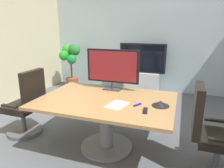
{
  "coord_description": "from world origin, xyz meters",
  "views": [
    {
      "loc": [
        1.07,
        -2.3,
        1.73
      ],
      "look_at": [
        0.11,
        0.5,
        0.91
      ],
      "focal_mm": 33.32,
      "sensor_mm": 36.0,
      "label": 1
    }
  ],
  "objects_px": {
    "potted_plant": "(71,60)",
    "conference_phone": "(161,104)",
    "conference_table": "(106,111)",
    "remote_control": "(145,111)",
    "office_chair_right": "(210,138)",
    "wall_display_unit": "(142,76)",
    "office_chair_left": "(27,108)",
    "tv_monitor": "(113,67)"
  },
  "relations": [
    {
      "from": "tv_monitor",
      "to": "conference_phone",
      "type": "xyz_separation_m",
      "value": [
        0.81,
        -0.49,
        -0.33
      ]
    },
    {
      "from": "conference_table",
      "to": "office_chair_right",
      "type": "bearing_deg",
      "value": -4.34
    },
    {
      "from": "conference_table",
      "to": "potted_plant",
      "type": "bearing_deg",
      "value": 128.42
    },
    {
      "from": "tv_monitor",
      "to": "office_chair_left",
      "type": "bearing_deg",
      "value": -158.07
    },
    {
      "from": "conference_table",
      "to": "office_chair_right",
      "type": "distance_m",
      "value": 1.36
    },
    {
      "from": "conference_table",
      "to": "conference_phone",
      "type": "xyz_separation_m",
      "value": [
        0.74,
        -0.02,
        0.22
      ]
    },
    {
      "from": "potted_plant",
      "to": "wall_display_unit",
      "type": "bearing_deg",
      "value": 7.32
    },
    {
      "from": "office_chair_left",
      "to": "potted_plant",
      "type": "bearing_deg",
      "value": -164.28
    },
    {
      "from": "potted_plant",
      "to": "remote_control",
      "type": "distance_m",
      "value": 3.82
    },
    {
      "from": "office_chair_left",
      "to": "tv_monitor",
      "type": "relative_size",
      "value": 1.3
    },
    {
      "from": "conference_table",
      "to": "potted_plant",
      "type": "xyz_separation_m",
      "value": [
        -2.01,
        2.54,
        0.25
      ]
    },
    {
      "from": "potted_plant",
      "to": "conference_phone",
      "type": "height_order",
      "value": "potted_plant"
    },
    {
      "from": "office_chair_right",
      "to": "potted_plant",
      "type": "xyz_separation_m",
      "value": [
        -3.36,
        2.64,
        0.37
      ]
    },
    {
      "from": "conference_table",
      "to": "wall_display_unit",
      "type": "relative_size",
      "value": 1.42
    },
    {
      "from": "tv_monitor",
      "to": "conference_phone",
      "type": "relative_size",
      "value": 3.82
    },
    {
      "from": "office_chair_left",
      "to": "conference_table",
      "type": "bearing_deg",
      "value": 93.44
    },
    {
      "from": "office_chair_left",
      "to": "office_chair_right",
      "type": "bearing_deg",
      "value": 90.24
    },
    {
      "from": "wall_display_unit",
      "to": "potted_plant",
      "type": "bearing_deg",
      "value": -172.68
    },
    {
      "from": "conference_table",
      "to": "conference_phone",
      "type": "relative_size",
      "value": 8.47
    },
    {
      "from": "office_chair_right",
      "to": "remote_control",
      "type": "height_order",
      "value": "office_chair_right"
    },
    {
      "from": "office_chair_left",
      "to": "office_chair_right",
      "type": "relative_size",
      "value": 1.0
    },
    {
      "from": "tv_monitor",
      "to": "remote_control",
      "type": "relative_size",
      "value": 4.94
    },
    {
      "from": "office_chair_right",
      "to": "conference_phone",
      "type": "relative_size",
      "value": 4.95
    },
    {
      "from": "office_chair_left",
      "to": "wall_display_unit",
      "type": "distance_m",
      "value": 3.13
    },
    {
      "from": "wall_display_unit",
      "to": "potted_plant",
      "type": "distance_m",
      "value": 2.03
    },
    {
      "from": "wall_display_unit",
      "to": "potted_plant",
      "type": "height_order",
      "value": "wall_display_unit"
    },
    {
      "from": "office_chair_left",
      "to": "potted_plant",
      "type": "height_order",
      "value": "potted_plant"
    },
    {
      "from": "office_chair_right",
      "to": "remote_control",
      "type": "distance_m",
      "value": 0.83
    },
    {
      "from": "wall_display_unit",
      "to": "office_chair_left",
      "type": "bearing_deg",
      "value": -114.93
    },
    {
      "from": "office_chair_right",
      "to": "tv_monitor",
      "type": "height_order",
      "value": "tv_monitor"
    },
    {
      "from": "potted_plant",
      "to": "conference_phone",
      "type": "distance_m",
      "value": 3.76
    },
    {
      "from": "remote_control",
      "to": "potted_plant",
      "type": "bearing_deg",
      "value": 126.68
    },
    {
      "from": "tv_monitor",
      "to": "remote_control",
      "type": "distance_m",
      "value": 1.04
    },
    {
      "from": "office_chair_left",
      "to": "remote_control",
      "type": "distance_m",
      "value": 1.98
    },
    {
      "from": "conference_phone",
      "to": "wall_display_unit",
      "type": "bearing_deg",
      "value": 105.41
    },
    {
      "from": "conference_table",
      "to": "office_chair_right",
      "type": "xyz_separation_m",
      "value": [
        1.35,
        -0.1,
        -0.11
      ]
    },
    {
      "from": "potted_plant",
      "to": "remote_control",
      "type": "relative_size",
      "value": 7.31
    },
    {
      "from": "wall_display_unit",
      "to": "remote_control",
      "type": "relative_size",
      "value": 7.71
    },
    {
      "from": "wall_display_unit",
      "to": "tv_monitor",
      "type": "bearing_deg",
      "value": -90.85
    },
    {
      "from": "office_chair_left",
      "to": "tv_monitor",
      "type": "distance_m",
      "value": 1.53
    },
    {
      "from": "conference_phone",
      "to": "conference_table",
      "type": "bearing_deg",
      "value": 178.3
    },
    {
      "from": "office_chair_right",
      "to": "wall_display_unit",
      "type": "distance_m",
      "value": 3.21
    }
  ]
}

